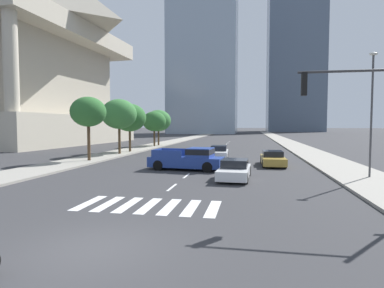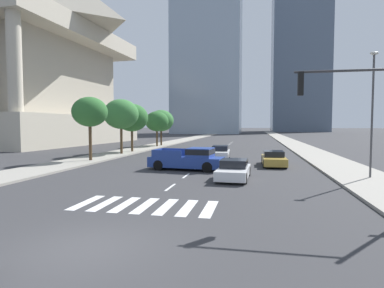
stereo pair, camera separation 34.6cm
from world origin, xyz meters
name	(u,v)px [view 2 (the right image)]	position (x,y,z in m)	size (l,w,h in m)	color
ground_plane	(86,249)	(0.00, 0.00, 0.00)	(800.00, 800.00, 0.00)	#333335
sidewalk_east	(315,154)	(11.16, 30.00, 0.07)	(4.00, 260.00, 0.15)	gray
sidewalk_west	(129,151)	(-11.16, 30.00, 0.07)	(4.00, 260.00, 0.15)	gray
crosswalk_near	(145,205)	(0.00, 4.74, 0.00)	(5.85, 2.65, 0.01)	silver
lane_divider_center	(219,151)	(0.00, 32.74, 0.00)	(0.14, 50.00, 0.01)	silver
pickup_truck	(190,159)	(-0.32, 15.54, 0.81)	(5.72, 2.67, 1.67)	navy
sedan_gold_0	(274,159)	(6.01, 19.41, 0.57)	(1.93, 4.72, 1.21)	#B28E38
sedan_white_1	(234,170)	(3.20, 12.09, 0.56)	(2.01, 4.43, 1.22)	silver
sedan_white_2	(220,153)	(1.09, 23.67, 0.61)	(1.90, 4.78, 1.33)	silver
traffic_signal_near	(368,107)	(8.62, 5.28, 4.04)	(4.62, 0.28, 5.66)	#333335
street_lamp_east	(372,105)	(11.46, 13.43, 4.57)	(0.50, 0.24, 7.64)	#3F3F42
street_tree_nearest	(90,112)	(-10.36, 18.95, 4.56)	(3.20, 3.20, 5.79)	#4C3823
street_tree_second	(121,114)	(-10.36, 25.84, 4.60)	(3.93, 3.93, 6.14)	#4C3823
street_tree_third	(132,118)	(-10.36, 29.01, 4.28)	(3.98, 3.98, 5.83)	#4C3823
street_tree_fourth	(157,121)	(-10.36, 39.09, 3.95)	(3.60, 3.60, 5.34)	#4C3823
street_tree_fifth	(161,121)	(-10.36, 41.34, 4.09)	(4.02, 4.02, 5.66)	#4C3823
war_memorial	(13,35)	(-39.62, 44.25, 19.99)	(35.84, 35.84, 38.56)	#BCB29E
office_tower_left_skyline	(208,26)	(-14.68, 120.37, 42.97)	(26.59, 21.11, 96.31)	#8C9EB2
office_tower_center_skyline	(300,28)	(27.05, 171.00, 54.89)	(27.91, 28.63, 110.84)	slate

